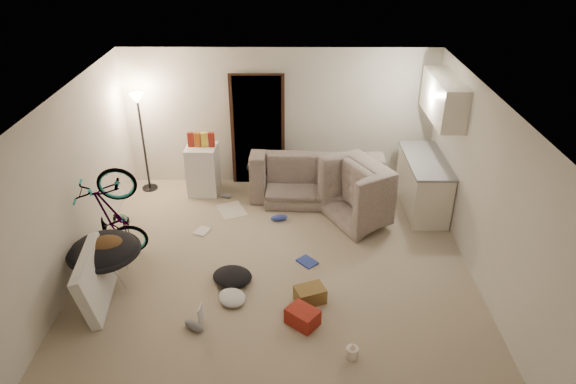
{
  "coord_description": "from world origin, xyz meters",
  "views": [
    {
      "loc": [
        0.2,
        -5.65,
        4.5
      ],
      "look_at": [
        0.16,
        0.6,
        1.06
      ],
      "focal_mm": 32.0,
      "sensor_mm": 36.0,
      "label": 1
    }
  ],
  "objects_px": {
    "mini_fridge": "(203,169)",
    "bicycle": "(117,234)",
    "kitchen_counter": "(423,185)",
    "sofa": "(316,178)",
    "tv_box": "(95,279)",
    "juicer": "(352,352)",
    "armchair": "(375,195)",
    "drink_case_a": "(310,295)",
    "drink_case_b": "(303,317)",
    "saucer_chair": "(105,257)",
    "floor_lamp": "(140,122)"
  },
  "relations": [
    {
      "from": "mini_fridge",
      "to": "bicycle",
      "type": "bearing_deg",
      "value": -111.93
    },
    {
      "from": "kitchen_counter",
      "to": "sofa",
      "type": "xyz_separation_m",
      "value": [
        -1.78,
        0.45,
        -0.11
      ]
    },
    {
      "from": "kitchen_counter",
      "to": "bicycle",
      "type": "height_order",
      "value": "kitchen_counter"
    },
    {
      "from": "tv_box",
      "to": "juicer",
      "type": "height_order",
      "value": "tv_box"
    },
    {
      "from": "armchair",
      "to": "drink_case_a",
      "type": "height_order",
      "value": "armchair"
    },
    {
      "from": "drink_case_a",
      "to": "juicer",
      "type": "relative_size",
      "value": 1.84
    },
    {
      "from": "mini_fridge",
      "to": "tv_box",
      "type": "height_order",
      "value": "mini_fridge"
    },
    {
      "from": "sofa",
      "to": "drink_case_b",
      "type": "xyz_separation_m",
      "value": [
        -0.3,
        -3.31,
        -0.22
      ]
    },
    {
      "from": "armchair",
      "to": "tv_box",
      "type": "height_order",
      "value": "armchair"
    },
    {
      "from": "saucer_chair",
      "to": "tv_box",
      "type": "relative_size",
      "value": 0.87
    },
    {
      "from": "mini_fridge",
      "to": "armchair",
      "type": "bearing_deg",
      "value": -12.93
    },
    {
      "from": "drink_case_a",
      "to": "bicycle",
      "type": "bearing_deg",
      "value": 140.11
    },
    {
      "from": "bicycle",
      "to": "juicer",
      "type": "xyz_separation_m",
      "value": [
        3.2,
        -1.91,
        -0.33
      ]
    },
    {
      "from": "mini_fridge",
      "to": "saucer_chair",
      "type": "xyz_separation_m",
      "value": [
        -0.93,
        -2.59,
        -0.04
      ]
    },
    {
      "from": "floor_lamp",
      "to": "juicer",
      "type": "relative_size",
      "value": 8.86
    },
    {
      "from": "armchair",
      "to": "drink_case_a",
      "type": "distance_m",
      "value": 2.47
    },
    {
      "from": "floor_lamp",
      "to": "kitchen_counter",
      "type": "distance_m",
      "value": 4.95
    },
    {
      "from": "kitchen_counter",
      "to": "drink_case_b",
      "type": "distance_m",
      "value": 3.55
    },
    {
      "from": "sofa",
      "to": "tv_box",
      "type": "bearing_deg",
      "value": 47.17
    },
    {
      "from": "drink_case_a",
      "to": "drink_case_b",
      "type": "xyz_separation_m",
      "value": [
        -0.11,
        -0.42,
        0.0
      ]
    },
    {
      "from": "sofa",
      "to": "saucer_chair",
      "type": "relative_size",
      "value": 2.33
    },
    {
      "from": "mini_fridge",
      "to": "saucer_chair",
      "type": "distance_m",
      "value": 2.75
    },
    {
      "from": "saucer_chair",
      "to": "drink_case_b",
      "type": "relative_size",
      "value": 2.58
    },
    {
      "from": "saucer_chair",
      "to": "juicer",
      "type": "relative_size",
      "value": 4.76
    },
    {
      "from": "saucer_chair",
      "to": "juicer",
      "type": "height_order",
      "value": "saucer_chair"
    },
    {
      "from": "bicycle",
      "to": "mini_fridge",
      "type": "relative_size",
      "value": 1.75
    },
    {
      "from": "kitchen_counter",
      "to": "armchair",
      "type": "bearing_deg",
      "value": -162.56
    },
    {
      "from": "armchair",
      "to": "drink_case_a",
      "type": "xyz_separation_m",
      "value": [
        -1.13,
        -2.18,
        -0.27
      ]
    },
    {
      "from": "saucer_chair",
      "to": "tv_box",
      "type": "bearing_deg",
      "value": -90.0
    },
    {
      "from": "armchair",
      "to": "drink_case_b",
      "type": "height_order",
      "value": "armchair"
    },
    {
      "from": "armchair",
      "to": "bicycle",
      "type": "height_order",
      "value": "bicycle"
    },
    {
      "from": "floor_lamp",
      "to": "kitchen_counter",
      "type": "bearing_deg",
      "value": -7.66
    },
    {
      "from": "mini_fridge",
      "to": "juicer",
      "type": "height_order",
      "value": "mini_fridge"
    },
    {
      "from": "drink_case_b",
      "to": "juicer",
      "type": "relative_size",
      "value": 1.84
    },
    {
      "from": "saucer_chair",
      "to": "kitchen_counter",
      "type": "bearing_deg",
      "value": 23.32
    },
    {
      "from": "bicycle",
      "to": "saucer_chair",
      "type": "relative_size",
      "value": 1.6
    },
    {
      "from": "floor_lamp",
      "to": "juicer",
      "type": "height_order",
      "value": "floor_lamp"
    },
    {
      "from": "juicer",
      "to": "armchair",
      "type": "bearing_deg",
      "value": 77.75
    },
    {
      "from": "sofa",
      "to": "drink_case_a",
      "type": "distance_m",
      "value": 2.91
    },
    {
      "from": "saucer_chair",
      "to": "drink_case_a",
      "type": "distance_m",
      "value": 2.8
    },
    {
      "from": "drink_case_a",
      "to": "juicer",
      "type": "bearing_deg",
      "value": -85.8
    },
    {
      "from": "bicycle",
      "to": "sofa",
      "type": "bearing_deg",
      "value": -64.48
    },
    {
      "from": "floor_lamp",
      "to": "drink_case_a",
      "type": "distance_m",
      "value": 4.38
    },
    {
      "from": "floor_lamp",
      "to": "saucer_chair",
      "type": "relative_size",
      "value": 1.86
    },
    {
      "from": "saucer_chair",
      "to": "drink_case_a",
      "type": "height_order",
      "value": "saucer_chair"
    },
    {
      "from": "saucer_chair",
      "to": "tv_box",
      "type": "distance_m",
      "value": 0.43
    },
    {
      "from": "tv_box",
      "to": "mini_fridge",
      "type": "bearing_deg",
      "value": 65.9
    },
    {
      "from": "tv_box",
      "to": "drink_case_b",
      "type": "xyz_separation_m",
      "value": [
        2.65,
        -0.39,
        -0.26
      ]
    },
    {
      "from": "kitchen_counter",
      "to": "drink_case_a",
      "type": "bearing_deg",
      "value": -128.98
    },
    {
      "from": "bicycle",
      "to": "juicer",
      "type": "distance_m",
      "value": 3.74
    }
  ]
}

